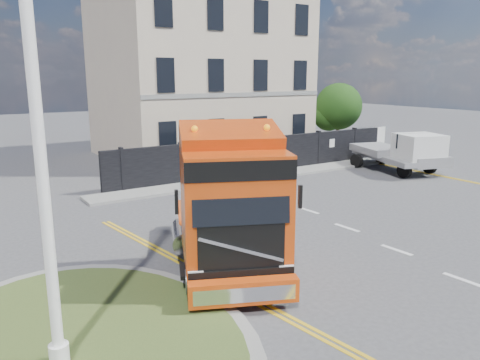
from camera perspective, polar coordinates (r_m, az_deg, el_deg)
ground at (r=15.58m, az=4.14°, el=-7.31°), size 120.00×120.00×0.00m
traffic_island at (r=10.30m, az=-18.80°, el=-18.64°), size 6.80×6.80×0.17m
hoarding_fence at (r=26.13m, az=3.84°, el=3.15°), size 18.80×0.25×2.00m
georgian_building at (r=31.85m, az=-5.15°, el=13.45°), size 12.30×10.30×12.80m
tree at (r=33.31m, az=11.64°, el=8.52°), size 3.20×3.20×4.80m
pavement_far at (r=25.28m, az=4.02°, el=0.65°), size 20.00×1.60×0.12m
truck at (r=12.44m, az=-1.29°, el=-3.76°), size 4.95×7.13×4.01m
flatbed_pickup at (r=27.21m, az=19.85°, el=3.24°), size 3.62×5.85×2.25m
lamppost_island at (r=8.30m, az=-23.58°, el=7.43°), size 0.28×0.56×9.05m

